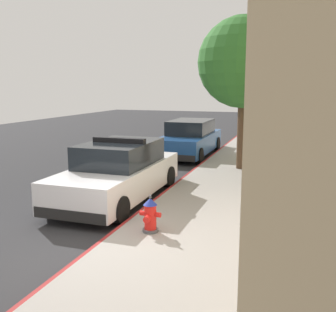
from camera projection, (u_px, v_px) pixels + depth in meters
ground_plane at (120, 154)px, 18.16m from camera, size 29.77×60.00×0.20m
sidewalk_pavement at (251, 158)px, 16.23m from camera, size 3.10×60.00×0.15m
curb_painted_edge at (213, 156)px, 16.73m from camera, size 0.08×60.00×0.15m
police_cruiser at (119, 173)px, 10.48m from camera, size 1.94×4.84×1.68m
parked_car_silver_ahead at (190, 139)px, 17.20m from camera, size 1.94×4.84×1.56m
fire_hydrant at (150, 215)px, 7.78m from camera, size 0.44×0.40×0.76m
street_tree at (243, 63)px, 13.23m from camera, size 3.12×3.12×5.25m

